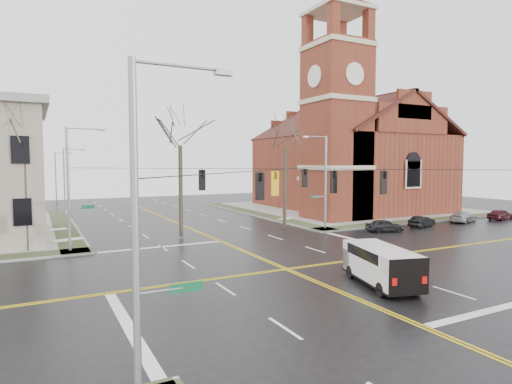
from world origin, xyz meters
name	(u,v)px	position (x,y,z in m)	size (l,w,h in m)	color
ground	(287,269)	(0.00, 0.00, 0.00)	(120.00, 120.00, 0.00)	black
sidewalks	(287,268)	(0.00, 0.00, 0.08)	(80.00, 80.00, 0.17)	gray
road_markings	(287,269)	(0.00, 0.00, 0.01)	(100.00, 100.00, 0.01)	gold
church	(346,149)	(24.76, 24.78, 8.43)	(24.28, 27.48, 27.50)	maroon
signal_pole_ne	(324,179)	(11.32, 11.50, 4.95)	(2.75, 0.22, 9.00)	gray
signal_pole_nw	(71,185)	(-11.32, 11.50, 4.95)	(2.75, 0.22, 9.00)	gray
signal_pole_sw	(142,229)	(-11.32, -11.50, 4.95)	(2.75, 0.22, 9.00)	gray
span_wires	(287,169)	(0.00, 0.00, 6.20)	(23.02, 23.02, 0.03)	black
traffic_signals	(293,182)	(0.00, -0.67, 5.45)	(8.21, 8.26, 1.30)	black
streetlight_north_a	(66,182)	(-10.65, 28.00, 4.47)	(2.30, 0.20, 8.00)	gray
streetlight_north_b	(57,177)	(-10.65, 48.00, 4.47)	(2.30, 0.20, 8.00)	gray
cargo_van	(379,262)	(2.68, -5.14, 1.22)	(3.47, 5.77, 2.06)	white
parked_car_a	(385,226)	(15.73, 7.83, 0.61)	(1.43, 3.55, 1.21)	black
parked_car_b	(422,222)	(21.29, 8.31, 0.56)	(1.19, 3.42, 1.13)	black
parked_car_c	(463,217)	(28.18, 8.74, 0.61)	(1.71, 4.20, 1.22)	#9C9C9E
parked_car_d	(500,214)	(33.71, 8.06, 0.63)	(1.49, 3.71, 1.26)	#42131B
tree_nw_far	(24,144)	(-14.24, 13.17, 7.93)	(4.00, 4.00, 10.95)	#352D22
tree_nw_near	(180,139)	(-2.43, 13.54, 8.58)	(4.00, 4.00, 11.86)	#352D22
tree_ne	(285,144)	(8.20, 13.72, 8.42)	(4.00, 4.00, 11.64)	#352D22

